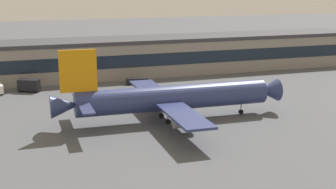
{
  "coord_description": "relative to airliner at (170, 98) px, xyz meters",
  "views": [
    {
      "loc": [
        -26.37,
        -96.83,
        30.18
      ],
      "look_at": [
        8.44,
        3.52,
        5.0
      ],
      "focal_mm": 50.89,
      "sensor_mm": 36.0,
      "label": 1
    }
  ],
  "objects": [
    {
      "name": "ground_plane",
      "position": [
        -7.55,
        0.46,
        -5.17
      ],
      "size": [
        600.0,
        600.0,
        0.0
      ],
      "primitive_type": "plane",
      "color": "#4C4F54"
    },
    {
      "name": "airliner",
      "position": [
        0.0,
        0.0,
        0.0
      ],
      "size": [
        52.75,
        44.84,
        16.75
      ],
      "color": "navy",
      "rests_on": "ground_plane"
    },
    {
      "name": "stair_truck",
      "position": [
        -27.97,
        39.76,
        -3.19
      ],
      "size": [
        6.43,
        4.89,
        3.55
      ],
      "color": "black",
      "rests_on": "ground_plane"
    },
    {
      "name": "belt_loader",
      "position": [
        3.39,
        39.7,
        -4.02
      ],
      "size": [
        6.64,
        3.0,
        1.95
      ],
      "color": "black",
      "rests_on": "ground_plane"
    },
    {
      "name": "terminal_building",
      "position": [
        -7.55,
        54.92,
        0.97
      ],
      "size": [
        191.44,
        17.87,
        12.24
      ],
      "color": "gray",
      "rests_on": "ground_plane"
    }
  ]
}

